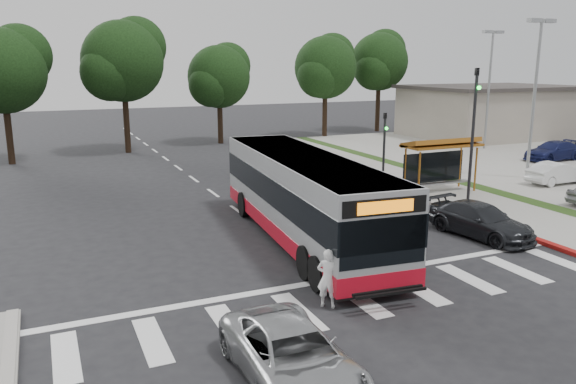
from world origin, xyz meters
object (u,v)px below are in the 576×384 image
pedestrian (328,278)px  silver_suv_south (292,356)px  transit_bus (303,199)px  dark_sedan (480,220)px

pedestrian → silver_suv_south: bearing=93.1°
transit_bus → dark_sedan: size_ratio=2.84×
dark_sedan → silver_suv_south: 12.88m
transit_bus → dark_sedan: 7.09m
transit_bus → silver_suv_south: 10.05m
pedestrian → silver_suv_south: pedestrian is taller
transit_bus → pedestrian: size_ratio=7.48×
pedestrian → dark_sedan: 9.25m
transit_bus → silver_suv_south: size_ratio=2.81×
dark_sedan → silver_suv_south: bearing=-158.0°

